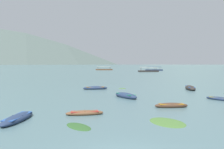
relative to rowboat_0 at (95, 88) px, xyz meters
The scene contains 17 objects.
ground_plane 1472.05m from the rowboat_0, 89.84° to the left, with size 6000.00×6000.00×0.00m, color slate.
mountain_1 1798.00m from the rowboat_0, 112.44° to the left, with size 1913.82×1913.82×589.14m, color #4C5B56.
mountain_2 1812.71m from the rowboat_0, 96.14° to the left, with size 1256.86×1256.86×302.29m, color slate.
mountain_3 1940.82m from the rowboat_0, 72.40° to the left, with size 1346.19×1346.19×378.57m, color slate.
rowboat_0 is the anchor object (origin of this frame).
rowboat_2 15.24m from the rowboat_0, ahead, with size 1.78×4.68×0.80m.
rowboat_3 17.67m from the rowboat_0, 60.26° to the right, with size 3.26×1.25×0.54m.
rowboat_4 18.79m from the rowboat_0, 86.89° to the right, with size 3.18×1.52×0.45m.
rowboat_5 18.82m from the rowboat_0, 35.11° to the right, with size 3.01×3.40×0.44m.
rowboat_6 10.28m from the rowboat_0, 63.11° to the right, with size 3.31×4.14×0.75m.
rowboat_7 21.14m from the rowboat_0, 99.70° to the right, with size 1.39×4.41×0.55m.
ferry_0 111.45m from the rowboat_0, 92.82° to the left, with size 11.05×6.25×2.54m.
ferry_1 82.07m from the rowboat_0, 76.80° to the left, with size 10.22×4.69×2.54m.
ferry_2 103.34m from the rowboat_0, 76.16° to the left, with size 10.25×4.98×2.54m.
weed_patch_2 22.26m from the rowboat_0, 71.14° to the right, with size 3.11×2.18×0.14m, color #477033.
weed_patch_3 4.52m from the rowboat_0, 13.08° to the left, with size 1.23×1.02×0.14m, color #477033.
weed_patch_6 22.38m from the rowboat_0, 87.08° to the right, with size 2.47×1.19×0.14m, color #2D5628.
Camera 1 is at (-0.23, -9.42, 4.14)m, focal length 37.35 mm.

